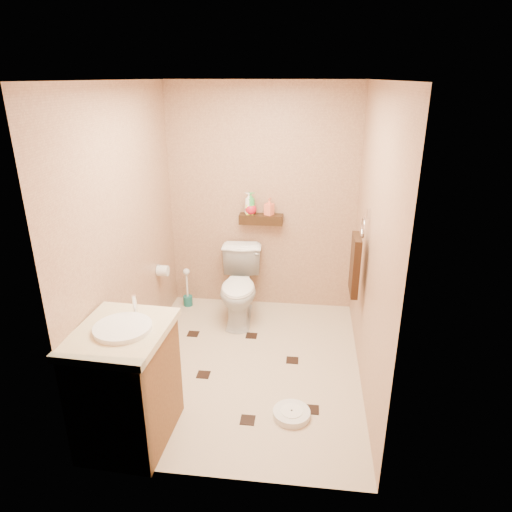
# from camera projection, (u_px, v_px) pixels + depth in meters

# --- Properties ---
(ground) EXTENTS (2.50, 2.50, 0.00)m
(ground) POSITION_uv_depth(u_px,v_px,m) (247.00, 365.00, 4.11)
(ground) COLOR #C2A88E
(ground) RESTS_ON ground
(wall_back) EXTENTS (2.00, 0.04, 2.40)m
(wall_back) POSITION_uv_depth(u_px,v_px,m) (262.00, 201.00, 4.82)
(wall_back) COLOR tan
(wall_back) RESTS_ON ground
(wall_front) EXTENTS (2.00, 0.04, 2.40)m
(wall_front) POSITION_uv_depth(u_px,v_px,m) (214.00, 315.00, 2.51)
(wall_front) COLOR tan
(wall_front) RESTS_ON ground
(wall_left) EXTENTS (0.04, 2.50, 2.40)m
(wall_left) POSITION_uv_depth(u_px,v_px,m) (126.00, 235.00, 3.78)
(wall_left) COLOR tan
(wall_left) RESTS_ON ground
(wall_right) EXTENTS (0.04, 2.50, 2.40)m
(wall_right) POSITION_uv_depth(u_px,v_px,m) (372.00, 245.00, 3.56)
(wall_right) COLOR tan
(wall_right) RESTS_ON ground
(ceiling) EXTENTS (2.00, 2.50, 0.02)m
(ceiling) POSITION_uv_depth(u_px,v_px,m) (244.00, 80.00, 3.23)
(ceiling) COLOR white
(ceiling) RESTS_ON wall_back
(wall_shelf) EXTENTS (0.46, 0.14, 0.10)m
(wall_shelf) POSITION_uv_depth(u_px,v_px,m) (261.00, 219.00, 4.81)
(wall_shelf) COLOR #31200D
(wall_shelf) RESTS_ON wall_back
(floor_accents) EXTENTS (1.31, 1.31, 0.01)m
(floor_accents) POSITION_uv_depth(u_px,v_px,m) (248.00, 369.00, 4.05)
(floor_accents) COLOR black
(floor_accents) RESTS_ON ground
(toilet) EXTENTS (0.47, 0.77, 0.75)m
(toilet) POSITION_uv_depth(u_px,v_px,m) (240.00, 287.00, 4.76)
(toilet) COLOR white
(toilet) RESTS_ON ground
(vanity) EXTENTS (0.63, 0.75, 1.01)m
(vanity) POSITION_uv_depth(u_px,v_px,m) (127.00, 383.00, 3.14)
(vanity) COLOR brown
(vanity) RESTS_ON ground
(bathroom_scale) EXTENTS (0.31, 0.31, 0.06)m
(bathroom_scale) POSITION_uv_depth(u_px,v_px,m) (292.00, 414.00, 3.48)
(bathroom_scale) COLOR silver
(bathroom_scale) RESTS_ON ground
(toilet_brush) EXTENTS (0.10, 0.10, 0.45)m
(toilet_brush) POSITION_uv_depth(u_px,v_px,m) (187.00, 293.00, 5.13)
(toilet_brush) COLOR #175E58
(toilet_brush) RESTS_ON ground
(towel_ring) EXTENTS (0.12, 0.30, 0.76)m
(towel_ring) POSITION_uv_depth(u_px,v_px,m) (356.00, 262.00, 3.89)
(towel_ring) COLOR silver
(towel_ring) RESTS_ON wall_right
(toilet_paper) EXTENTS (0.12, 0.11, 0.12)m
(toilet_paper) POSITION_uv_depth(u_px,v_px,m) (163.00, 271.00, 4.59)
(toilet_paper) COLOR silver
(toilet_paper) RESTS_ON wall_left
(bottle_a) EXTENTS (0.11, 0.11, 0.23)m
(bottle_a) POSITION_uv_depth(u_px,v_px,m) (249.00, 203.00, 4.77)
(bottle_a) COLOR white
(bottle_a) RESTS_ON wall_shelf
(bottle_b) EXTENTS (0.08, 0.08, 0.16)m
(bottle_b) POSITION_uv_depth(u_px,v_px,m) (250.00, 207.00, 4.78)
(bottle_b) COLOR yellow
(bottle_b) RESTS_ON wall_shelf
(bottle_c) EXTENTS (0.16, 0.16, 0.16)m
(bottle_c) POSITION_uv_depth(u_px,v_px,m) (251.00, 207.00, 4.78)
(bottle_c) COLOR red
(bottle_c) RESTS_ON wall_shelf
(bottle_d) EXTENTS (0.11, 0.11, 0.24)m
(bottle_d) POSITION_uv_depth(u_px,v_px,m) (251.00, 203.00, 4.76)
(bottle_d) COLOR green
(bottle_d) RESTS_ON wall_shelf
(bottle_e) EXTENTS (0.11, 0.11, 0.18)m
(bottle_e) POSITION_uv_depth(u_px,v_px,m) (269.00, 207.00, 4.75)
(bottle_e) COLOR #F27150
(bottle_e) RESTS_ON wall_shelf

